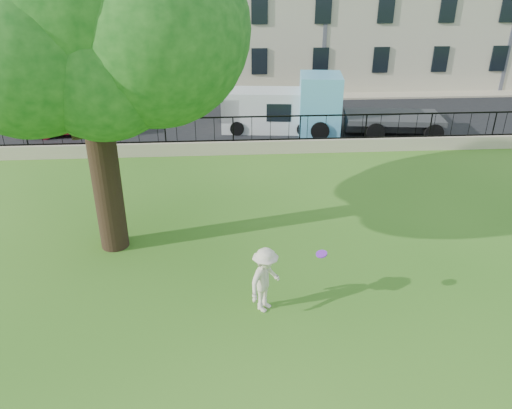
{
  "coord_description": "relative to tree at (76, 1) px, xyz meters",
  "views": [
    {
      "loc": [
        -0.41,
        -9.38,
        7.9
      ],
      "look_at": [
        0.45,
        3.5,
        1.56
      ],
      "focal_mm": 35.0,
      "sensor_mm": 36.0,
      "label": 1
    }
  ],
  "objects": [
    {
      "name": "street",
      "position": [
        3.97,
        12.52,
        -7.0
      ],
      "size": [
        60.0,
        9.0,
        0.01
      ],
      "primitive_type": "cube",
      "color": "black",
      "rests_on": "ground"
    },
    {
      "name": "blue_truck",
      "position": [
        10.82,
        10.35,
        -5.55
      ],
      "size": [
        7.2,
        3.32,
        2.91
      ],
      "primitive_type": "cube",
      "rotation": [
        0.0,
        0.0,
        -0.13
      ],
      "color": "#61BAE4",
      "rests_on": "street"
    },
    {
      "name": "sidewalk",
      "position": [
        3.97,
        17.72,
        -6.94
      ],
      "size": [
        60.0,
        1.4,
        0.12
      ],
      "primitive_type": "cube",
      "color": "tan",
      "rests_on": "ground"
    },
    {
      "name": "ground",
      "position": [
        3.97,
        -4.18,
        -7.0
      ],
      "size": [
        120.0,
        120.0,
        0.0
      ],
      "primitive_type": "plane",
      "color": "#2D6417",
      "rests_on": "ground"
    },
    {
      "name": "red_sedan",
      "position": [
        -3.78,
        11.22,
        -6.22
      ],
      "size": [
        4.84,
        2.04,
        1.55
      ],
      "primitive_type": "imported",
      "rotation": [
        0.0,
        0.0,
        1.66
      ],
      "color": "#A3142C",
      "rests_on": "street"
    },
    {
      "name": "tree",
      "position": [
        0.0,
        0.0,
        0.0
      ],
      "size": [
        8.33,
        6.53,
        10.47
      ],
      "color": "black",
      "rests_on": "ground"
    },
    {
      "name": "white_van",
      "position": [
        5.97,
        11.22,
        -5.98
      ],
      "size": [
        5.05,
        2.39,
        2.05
      ],
      "primitive_type": "cube",
      "rotation": [
        0.0,
        0.0,
        -0.1
      ],
      "color": "silver",
      "rests_on": "street"
    },
    {
      "name": "retaining_wall",
      "position": [
        3.97,
        7.82,
        -6.7
      ],
      "size": [
        50.0,
        0.4,
        0.6
      ],
      "primitive_type": "cube",
      "color": "tan",
      "rests_on": "ground"
    },
    {
      "name": "frisbee",
      "position": [
        5.79,
        -3.58,
        -5.37
      ],
      "size": [
        0.35,
        0.35,
        0.12
      ],
      "primitive_type": "cylinder",
      "rotation": [
        0.21,
        -0.14,
        -0.39
      ],
      "color": "purple"
    },
    {
      "name": "man",
      "position": [
        4.46,
        -3.46,
        -6.13
      ],
      "size": [
        1.2,
        1.28,
        1.74
      ],
      "primitive_type": "imported",
      "rotation": [
        0.0,
        0.0,
        0.9
      ],
      "color": "beige",
      "rests_on": "ground"
    },
    {
      "name": "iron_railing",
      "position": [
        3.97,
        7.82,
        -5.85
      ],
      "size": [
        50.0,
        0.05,
        1.13
      ],
      "color": "black",
      "rests_on": "retaining_wall"
    }
  ]
}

